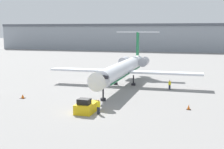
# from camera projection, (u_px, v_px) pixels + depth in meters

# --- Properties ---
(ground_plane) EXTENTS (600.00, 600.00, 0.00)m
(ground_plane) POSITION_uv_depth(u_px,v_px,m) (86.00, 113.00, 38.95)
(ground_plane) COLOR gray
(terminal_building) EXTENTS (180.00, 16.80, 13.20)m
(terminal_building) POSITION_uv_depth(u_px,v_px,m) (173.00, 37.00, 152.20)
(terminal_building) COLOR #8C939E
(terminal_building) RESTS_ON ground
(airplane_main) EXTENTS (28.61, 30.80, 9.91)m
(airplane_main) POSITION_uv_depth(u_px,v_px,m) (124.00, 68.00, 57.81)
(airplane_main) COLOR silver
(airplane_main) RESTS_ON ground
(pushback_tug) EXTENTS (2.14, 3.73, 1.91)m
(pushback_tug) POSITION_uv_depth(u_px,v_px,m) (86.00, 107.00, 39.24)
(pushback_tug) COLOR yellow
(pushback_tug) RESTS_ON ground
(worker_near_tug) EXTENTS (0.40, 0.26, 1.87)m
(worker_near_tug) POSITION_uv_depth(u_px,v_px,m) (98.00, 106.00, 38.35)
(worker_near_tug) COLOR #232838
(worker_near_tug) RESTS_ON ground
(worker_by_wing) EXTENTS (0.40, 0.24, 1.67)m
(worker_by_wing) POSITION_uv_depth(u_px,v_px,m) (170.00, 85.00, 54.15)
(worker_by_wing) COLOR #232838
(worker_by_wing) RESTS_ON ground
(traffic_cone_left) EXTENTS (0.71, 0.71, 0.64)m
(traffic_cone_left) POSITION_uv_depth(u_px,v_px,m) (23.00, 96.00, 47.26)
(traffic_cone_left) COLOR black
(traffic_cone_left) RESTS_ON ground
(traffic_cone_right) EXTENTS (0.56, 0.56, 0.68)m
(traffic_cone_right) POSITION_uv_depth(u_px,v_px,m) (189.00, 107.00, 40.60)
(traffic_cone_right) COLOR black
(traffic_cone_right) RESTS_ON ground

